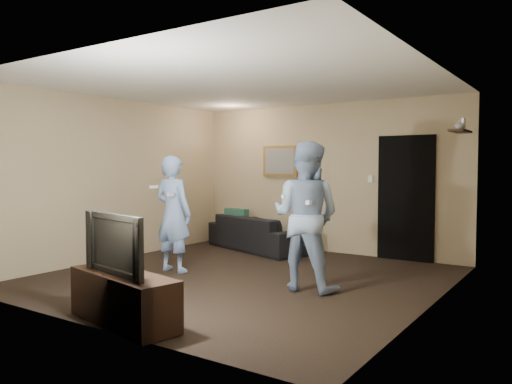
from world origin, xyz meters
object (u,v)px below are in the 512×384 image
Objects in this scene: television at (123,243)px; wii_player_right at (306,216)px; wii_player_left at (173,214)px; tv_console at (123,298)px; sofa at (259,233)px.

television is 0.55× the size of wii_player_right.
wii_player_left is at bearing 133.50° from television.
tv_console is at bearing -58.15° from wii_player_left.
wii_player_left reaches higher than television.
sofa is 1.28× the size of wii_player_left.
tv_console is at bearing -110.43° from wii_player_right.
wii_player_left is at bearing 108.82° from sofa.
tv_console is (1.25, -4.24, -0.06)m from sofa.
tv_console is at bearing 0.00° from television.
wii_player_right is at bearing 3.77° from wii_player_left.
wii_player_right reaches higher than television.
television is at bearing -110.43° from wii_player_right.
sofa is 4.42m from tv_console.
wii_player_right is at bearing 81.22° from television.
wii_player_left reaches higher than sofa.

